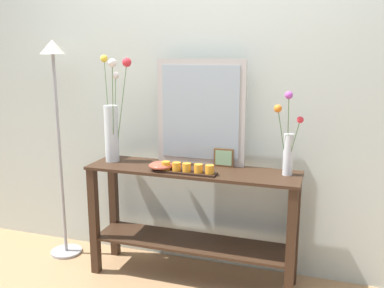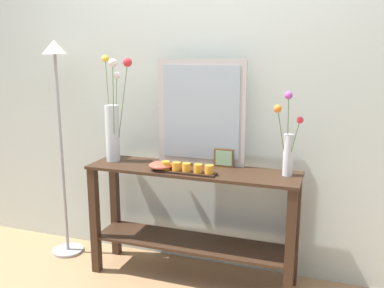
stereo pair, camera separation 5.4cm
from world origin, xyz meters
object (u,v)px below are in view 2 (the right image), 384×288
Objects in this scene: mirror_leaning at (201,113)px; vase_right at (288,145)px; floor_lamp at (59,113)px; tall_vase_left at (113,123)px; picture_frame_small at (224,158)px; candle_tray at (187,169)px; console_table at (192,210)px; decorative_bowl at (161,165)px.

vase_right is at bearing -10.20° from mirror_leaning.
vase_right is 0.33× the size of floor_lamp.
tall_vase_left reaches higher than picture_frame_small.
mirror_leaning reaches higher than picture_frame_small.
mirror_leaning is at bearing 169.87° from picture_frame_small.
tall_vase_left is (-0.61, -0.13, -0.09)m from mirror_leaning.
console_table is at bearing 92.25° from candle_tray.
console_table is 1.99× the size of mirror_leaning.
vase_right is (1.21, 0.02, -0.07)m from tall_vase_left.
decorative_bowl is (-0.19, 0.02, 0.00)m from candle_tray.
candle_tray is 0.24× the size of floor_lamp.
candle_tray is at bearing -165.98° from vase_right.
tall_vase_left is 0.66m from candle_tray.
console_table is at bearing -176.02° from vase_right.
floor_lamp is (-0.88, 0.13, 0.29)m from decorative_bowl.
decorative_bowl is (0.41, -0.11, -0.24)m from tall_vase_left.
decorative_bowl reaches higher than console_table.
tall_vase_left reaches higher than console_table.
mirror_leaning is 0.45m from decorative_bowl.
candle_tray is (0.00, -0.11, 0.32)m from console_table.
floor_lamp is at bearing 171.74° from decorative_bowl.
vase_right is 1.37× the size of candle_tray.
picture_frame_small is at bearing 29.12° from decorative_bowl.
picture_frame_small is (0.18, -0.03, -0.30)m from mirror_leaning.
picture_frame_small is 1.28m from floor_lamp.
console_table is 0.79m from vase_right.
vase_right is at bearing -10.23° from picture_frame_small.
mirror_leaning is at bearing 5.91° from floor_lamp.
vase_right reaches higher than candle_tray.
decorative_bowl is 0.10× the size of floor_lamp.
floor_lamp reaches higher than vase_right.
tall_vase_left is at bearing 165.51° from decorative_bowl.
candle_tray reaches higher than console_table.
candle_tray is at bearing -128.43° from picture_frame_small.
vase_right is (0.60, -0.11, -0.16)m from mirror_leaning.
vase_right is 0.83m from decorative_bowl.
floor_lamp is (-1.07, 0.15, 0.29)m from candle_tray.
mirror_leaning is at bearing 50.48° from decorative_bowl.
mirror_leaning is at bearing 12.31° from tall_vase_left.
decorative_bowl is at bearing 173.12° from candle_tray.
floor_lamp reaches higher than decorative_bowl.
floor_lamp is (-1.06, 0.04, 0.61)m from console_table.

